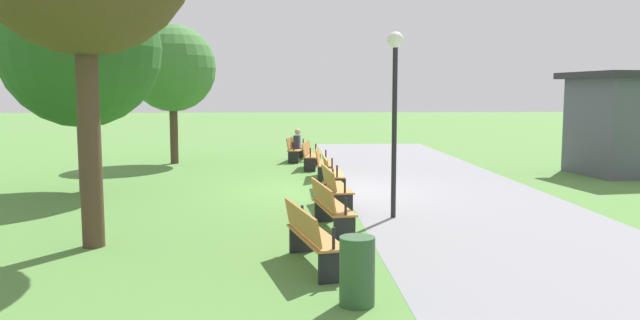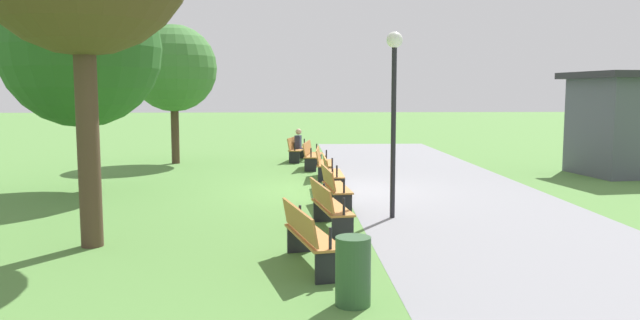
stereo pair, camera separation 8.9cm
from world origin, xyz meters
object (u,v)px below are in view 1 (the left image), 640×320
object	(u,v)px
bench_0	(296,148)
lamp_post	(395,88)
bench_3	(331,173)
bench_4	(334,186)
bench_6	(311,235)
bench_1	(311,154)
tree_3	(172,69)
trash_bin	(357,271)
bench_2	(322,162)
kiosk	(617,122)
bench_5	(330,206)
tree_2	(80,48)
person_seated	(300,144)

from	to	relation	value
bench_0	lamp_post	xyz separation A→B (m)	(10.34, 1.81, 2.14)
bench_3	bench_4	xyz separation A→B (m)	(2.31, -0.09, 0.00)
bench_6	bench_1	bearing A→B (deg)	164.67
bench_1	tree_3	xyz separation A→B (m)	(-1.71, -4.79, 2.88)
bench_1	lamp_post	distance (m)	8.46
lamp_post	trash_bin	size ratio (longest dim) A/B	4.47
bench_2	trash_bin	xyz separation A→B (m)	(10.83, -0.21, -0.06)
bench_3	kiosk	xyz separation A→B (m)	(-2.58, 8.95, 1.14)
bench_2	bench_5	world-z (taller)	same
bench_5	lamp_post	size ratio (longest dim) A/B	0.49
bench_5	trash_bin	xyz separation A→B (m)	(3.91, 0.05, -0.06)
tree_2	bench_4	bearing A→B (deg)	68.37
trash_bin	bench_0	bearing A→B (deg)	-178.17
bench_4	tree_2	distance (m)	7.35
tree_2	bench_2	bearing A→B (deg)	109.47
bench_4	tree_3	size ratio (longest dim) A/B	0.37
bench_4	tree_3	bearing A→B (deg)	-154.07
tree_3	bench_0	bearing A→B (deg)	97.39
bench_5	bench_1	bearing A→B (deg)	171.23
bench_0	bench_3	distance (m)	6.93
bench_0	tree_3	xyz separation A→B (m)	(0.56, -4.35, 2.88)
bench_1	bench_3	size ratio (longest dim) A/B	1.03
bench_0	tree_3	world-z (taller)	tree_3
bench_0	bench_5	bearing A→B (deg)	15.33
bench_2	tree_2	distance (m)	7.26
bench_2	bench_4	world-z (taller)	same
bench_1	tree_3	world-z (taller)	tree_3
trash_bin	kiosk	distance (m)	14.50
tree_3	kiosk	world-z (taller)	tree_3
person_seated	kiosk	xyz separation A→B (m)	(4.18, 9.63, 0.98)
lamp_post	bench_6	bearing A→B (deg)	-27.84
bench_2	lamp_post	xyz separation A→B (m)	(5.77, 1.11, 2.14)
bench_2	tree_2	bearing A→B (deg)	-66.15
bench_1	bench_5	distance (m)	9.23
bench_1	person_seated	xyz separation A→B (m)	(-2.14, -0.32, 0.16)
lamp_post	trash_bin	bearing A→B (deg)	-14.60
bench_3	person_seated	distance (m)	6.79
person_seated	tree_3	world-z (taller)	tree_3
bench_3	bench_2	bearing A→B (deg)	-177.82
tree_2	tree_3	distance (m)	6.30
bench_6	kiosk	xyz separation A→B (m)	(-9.46, 9.74, 1.14)
bench_5	kiosk	distance (m)	11.81
bench_3	bench_5	bearing A→B (deg)	-4.36
trash_bin	kiosk	xyz separation A→B (m)	(-11.10, 9.25, 1.20)
tree_2	tree_3	size ratio (longest dim) A/B	1.15
person_seated	tree_3	xyz separation A→B (m)	(0.43, -4.46, 2.72)
bench_4	tree_2	bearing A→B (deg)	-116.01
bench_6	lamp_post	bearing A→B (deg)	139.01
bench_6	tree_2	size ratio (longest dim) A/B	0.33
bench_6	lamp_post	distance (m)	4.43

